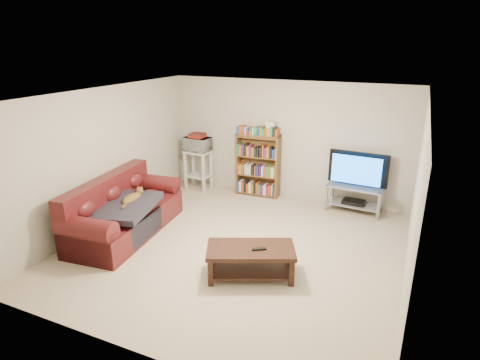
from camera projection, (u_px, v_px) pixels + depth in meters
The scene contains 19 objects.
floor at pixel (236, 247), 6.41m from camera, with size 5.00×5.00×0.00m, color beige.
ceiling at pixel (235, 95), 5.61m from camera, with size 5.00×5.00×0.00m, color white.
wall_back at pixel (286, 140), 8.16m from camera, with size 5.00×5.00×0.00m, color beige.
wall_front at pixel (127, 253), 3.85m from camera, with size 5.00×5.00×0.00m, color beige.
wall_left at pixel (105, 158), 6.97m from camera, with size 5.00×5.00×0.00m, color beige.
wall_right at pixel (415, 202), 5.05m from camera, with size 5.00×5.00×0.00m, color beige.
sofa at pixel (122, 214), 6.81m from camera, with size 1.22×2.36×0.97m.
blanket at pixel (125, 207), 6.54m from camera, with size 0.88×1.13×0.10m, color #27242E.
cat at pixel (132, 199), 6.71m from camera, with size 0.25×0.62×0.19m, color brown, non-canonical shape.
coffee_table at pixel (251, 256), 5.54m from camera, with size 1.35×1.04×0.44m.
remote at pixel (259, 249), 5.44m from camera, with size 0.20×0.05×0.02m, color black.
tv_stand at pixel (354, 194), 7.65m from camera, with size 1.06×0.52×0.52m.
television at pixel (357, 170), 7.49m from camera, with size 1.11×0.15×0.64m, color black.
dvd_player at pixel (354, 202), 7.70m from camera, with size 0.41×0.29×0.06m, color black.
bookshelf at pixel (258, 164), 8.37m from camera, with size 0.93×0.33×1.32m.
shelf_clutter at pixel (263, 130), 8.10m from camera, with size 0.67×0.23×0.28m.
microwave_stand at pixel (198, 165), 8.75m from camera, with size 0.56×0.42×0.87m.
microwave at pixel (197, 144), 8.60m from camera, with size 0.54×0.36×0.30m, color silver.
game_boxes at pixel (197, 136), 8.54m from camera, with size 0.32×0.28×0.05m, color maroon.
Camera 1 is at (2.38, -5.17, 3.14)m, focal length 30.00 mm.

